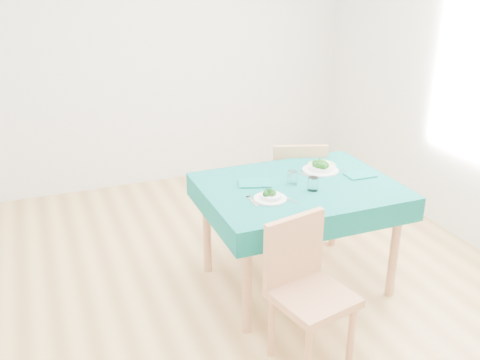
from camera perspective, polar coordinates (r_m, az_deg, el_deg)
name	(u,v)px	position (r m, az deg, el deg)	size (l,w,h in m)	color
room_shell	(240,103)	(3.23, 0.00, 8.19)	(4.02, 4.52, 2.73)	#AA7F46
table	(297,235)	(3.74, 6.12, -5.87)	(1.28, 0.97, 0.76)	#085853
chair_near	(314,287)	(2.99, 7.86, -11.23)	(0.40, 0.43, 0.99)	tan
chair_far	(296,177)	(4.35, 5.95, 0.33)	(0.42, 0.45, 1.04)	tan
bowl_near	(270,195)	(3.33, 3.25, -1.60)	(0.21, 0.21, 0.06)	white
bowl_far	(321,166)	(3.82, 8.60, 1.51)	(0.26, 0.26, 0.08)	white
fork_near	(252,201)	(3.31, 1.33, -2.26)	(0.02, 0.17, 0.00)	silver
knife_near	(287,198)	(3.37, 5.06, -1.94)	(0.02, 0.21, 0.00)	silver
fork_far	(304,175)	(3.74, 6.81, 0.55)	(0.02, 0.16, 0.00)	silver
knife_far	(348,174)	(3.80, 11.46, 0.59)	(0.02, 0.20, 0.00)	silver
napkin_near	(255,183)	(3.56, 1.58, -0.35)	(0.21, 0.15, 0.01)	#0B615B
napkin_far	(360,175)	(3.80, 12.67, 0.54)	(0.20, 0.14, 0.01)	#0B615B
tumbler_center	(292,178)	(3.57, 5.62, 0.26)	(0.07, 0.07, 0.09)	white
tumbler_side	(313,184)	(3.49, 7.79, -0.41)	(0.07, 0.07, 0.09)	white
side_plate	(322,165)	(3.93, 8.74, 1.60)	(0.20, 0.20, 0.01)	#A7E26E
bread_slice	(322,163)	(3.93, 8.75, 1.77)	(0.10, 0.10, 0.01)	beige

